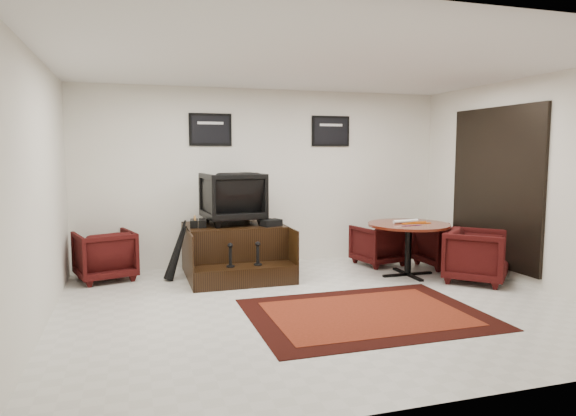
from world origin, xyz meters
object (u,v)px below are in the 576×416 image
Objects in this scene: meeting_table at (409,230)px; table_chair_back at (378,243)px; table_chair_window at (444,244)px; shine_podium at (235,252)px; armchair_side at (105,253)px; table_chair_corner at (477,253)px; shine_chair at (232,195)px.

meeting_table is 0.87m from table_chair_back.
shine_podium is at bearing 79.14° from table_chair_window.
shine_podium reaches higher than table_chair_window.
table_chair_corner reaches higher than armchair_side.
table_chair_corner reaches higher than table_chair_back.
table_chair_corner is (4.95, -1.65, 0.02)m from armchair_side.
armchair_side is at bearing -15.01° from table_chair_back.
table_chair_back is at bearing 171.09° from shine_chair.
armchair_side is at bearing 172.75° from shine_podium.
shine_chair is at bearing 76.61° from table_chair_window.
shine_podium reaches higher than table_chair_back.
table_chair_corner reaches higher than meeting_table.
table_chair_back is (4.16, -0.23, -0.03)m from armchair_side.
meeting_table is at bearing 83.27° from table_chair_back.
shine_chair reaches higher than meeting_table.
meeting_table is 1.46× the size of table_chair_corner.
shine_chair reaches higher than shine_podium.
table_chair_window is at bearing 22.85° from meeting_table.
table_chair_back is 1.01m from table_chair_window.
shine_podium is 2.34m from table_chair_back.
meeting_table reaches higher than shine_podium.
meeting_table is 1.66× the size of table_chair_back.
shine_podium is at bearing 156.29° from armchair_side.
meeting_table is 1.61× the size of table_chair_window.
shine_podium is 0.84m from shine_chair.
meeting_table is at bearing 109.94° from table_chair_window.
armchair_side is 5.22m from table_chair_corner.
table_chair_window is (3.24, -0.45, 0.03)m from shine_podium.
table_chair_back is 0.97× the size of table_chair_window.
meeting_table is at bearing -18.44° from shine_podium.
armchair_side reaches higher than meeting_table.
shine_chair is at bearing 90.00° from shine_podium.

